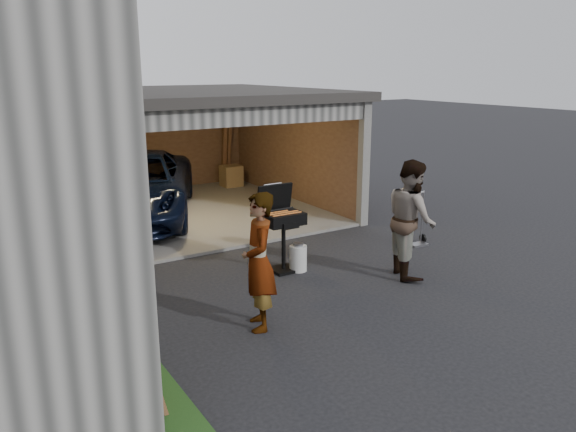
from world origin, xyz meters
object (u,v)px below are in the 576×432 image
Objects in this scene: minivan at (135,189)px; man at (411,219)px; propane_tank at (298,258)px; plywood_panel at (139,357)px; woman at (259,262)px; bbq_grill at (282,221)px; hand_truck at (417,234)px.

man reaches higher than minivan.
plywood_panel is at bearing -145.74° from propane_tank.
propane_tank is (-1.48, 1.14, -0.76)m from man.
woman is 1.79× the size of plywood_panel.
minivan is at bearing 103.75° from bbq_grill.
bbq_grill is at bearing 77.17° from man.
minivan is at bearing 137.75° from hand_truck.
hand_truck is (6.31, 2.39, -0.31)m from plywood_panel.
plywood_panel is (-3.30, -2.55, -0.36)m from bbq_grill.
bbq_grill reaches higher than hand_truck.
plywood_panel is at bearing 128.63° from man.
propane_tank is at bearing 153.50° from woman.
hand_truck is at bearing 129.14° from woman.
minivan is 4.94m from propane_tank.
bbq_grill is at bearing -52.01° from minivan.
bbq_grill is 1.42× the size of plywood_panel.
man is at bearing -40.11° from minivan.
woman reaches higher than bbq_grill.
bbq_grill is (1.12, -4.57, 0.14)m from minivan.
propane_tank is at bearing -34.90° from bbq_grill.
man is (3.10, 0.39, 0.05)m from woman.
hand_truck is at bearing 20.74° from plywood_panel.
minivan is 6.51m from man.
man is 1.88× the size of plywood_panel.
hand_truck is (4.13, -4.74, -0.53)m from minivan.
woman reaches higher than propane_tank.
propane_tank is at bearing -173.54° from hand_truck.
hand_truck is at bearing -0.22° from propane_tank.
propane_tank is 0.43× the size of plywood_panel.
bbq_grill is at bearing 160.43° from woman.
bbq_grill is at bearing 145.10° from propane_tank.
man is 1.84× the size of hand_truck.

